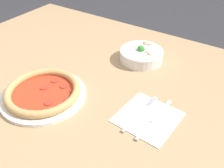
{
  "coord_description": "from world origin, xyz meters",
  "views": [
    {
      "loc": [
        0.56,
        -0.57,
        1.3
      ],
      "look_at": [
        0.17,
        0.02,
        0.76
      ],
      "focal_mm": 40.0,
      "sensor_mm": 36.0,
      "label": 1
    }
  ],
  "objects_px": {
    "pizza": "(44,93)",
    "bowl": "(141,54)",
    "knife": "(153,121)",
    "fork": "(140,113)"
  },
  "relations": [
    {
      "from": "knife",
      "to": "fork",
      "type": "bearing_deg",
      "value": 85.75
    },
    {
      "from": "fork",
      "to": "bowl",
      "type": "bearing_deg",
      "value": 31.71
    },
    {
      "from": "fork",
      "to": "knife",
      "type": "distance_m",
      "value": 0.05
    },
    {
      "from": "fork",
      "to": "knife",
      "type": "height_order",
      "value": "same"
    },
    {
      "from": "bowl",
      "to": "fork",
      "type": "distance_m",
      "value": 0.33
    },
    {
      "from": "fork",
      "to": "pizza",
      "type": "bearing_deg",
      "value": 112.14
    },
    {
      "from": "bowl",
      "to": "fork",
      "type": "bearing_deg",
      "value": -62.19
    },
    {
      "from": "bowl",
      "to": "fork",
      "type": "xyz_separation_m",
      "value": [
        0.16,
        -0.29,
        -0.02
      ]
    },
    {
      "from": "pizza",
      "to": "bowl",
      "type": "distance_m",
      "value": 0.43
    },
    {
      "from": "pizza",
      "to": "fork",
      "type": "relative_size",
      "value": 1.48
    }
  ]
}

